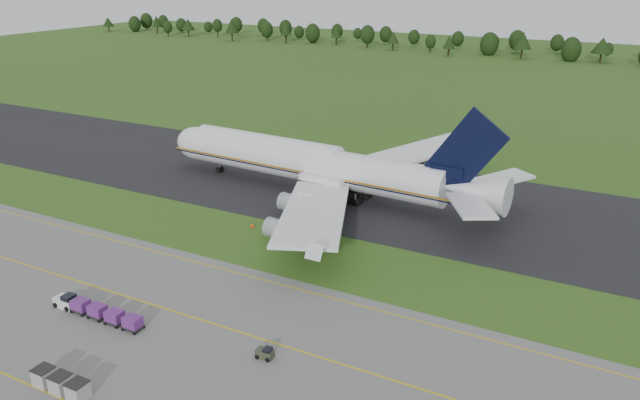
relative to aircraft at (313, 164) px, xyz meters
The scene contains 10 objects.
ground 25.73m from the aircraft, 70.05° to the right, with size 600.00×600.00×0.00m, color #2D5218.
apron 58.51m from the aircraft, 81.54° to the right, with size 300.00×52.00×0.06m, color slate.
taxiway 11.10m from the aircraft, 27.10° to the left, with size 300.00×40.00×0.08m, color black.
apron_markings 51.61m from the aircraft, 80.39° to the right, with size 300.00×30.20×0.01m.
tree_line 201.80m from the aircraft, 78.69° to the left, with size 530.05×22.46×11.94m.
aircraft is the anchor object (origin of this frame).
baggage_train 51.26m from the aircraft, 92.36° to the right, with size 13.64×1.74×1.68m.
utility_cart 52.83m from the aircraft, 67.22° to the right, with size 1.91×1.29×1.01m.
uld_row 63.14m from the aircraft, 84.99° to the right, with size 6.67×1.87×1.85m.
edge_markers 20.64m from the aircraft, 77.27° to the right, with size 10.58×0.30×0.60m.
Camera 1 is at (43.77, -72.34, 40.01)m, focal length 35.00 mm.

